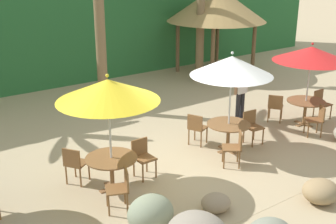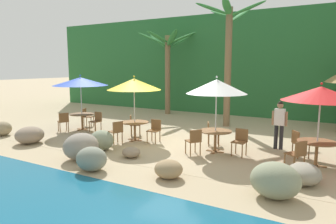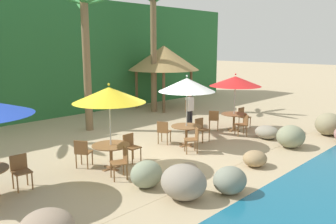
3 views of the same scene
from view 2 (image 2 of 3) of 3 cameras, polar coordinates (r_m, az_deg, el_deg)
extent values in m
plane|color=tan|center=(11.24, 1.67, -6.30)|extent=(120.00, 120.00, 0.00)
cube|color=tan|center=(11.24, 1.67, -6.28)|extent=(18.00, 5.20, 0.01)
cube|color=#286633|center=(19.29, 14.45, 8.64)|extent=(28.00, 2.40, 6.00)
ellipsoid|color=#9B7F58|center=(7.99, 0.10, -10.71)|extent=(0.76, 0.71, 0.48)
ellipsoid|color=gray|center=(9.81, -6.97, -7.54)|extent=(0.60, 0.55, 0.34)
ellipsoid|color=gray|center=(8.77, -14.24, -8.58)|extent=(0.89, 0.79, 0.68)
ellipsoid|color=gray|center=(10.77, -12.41, -5.23)|extent=(0.88, 0.75, 0.70)
ellipsoid|color=gray|center=(9.86, -16.10, -6.26)|extent=(1.04, 1.14, 0.83)
ellipsoid|color=gray|center=(12.58, -24.65, -3.98)|extent=(0.99, 1.06, 0.64)
ellipsoid|color=#958361|center=(14.51, -28.82, -2.76)|extent=(0.73, 0.76, 0.60)
ellipsoid|color=gray|center=(7.22, 19.61, -12.04)|extent=(1.09, 0.97, 0.81)
ellipsoid|color=gray|center=(8.32, 24.27, -10.58)|extent=(0.82, 0.96, 0.52)
cylinder|color=silver|center=(14.34, -16.02, 1.33)|extent=(0.04, 0.04, 2.32)
cone|color=blue|center=(14.26, -16.19, 5.57)|extent=(2.46, 2.46, 0.37)
sphere|color=blue|center=(14.25, -16.24, 6.64)|extent=(0.07, 0.07, 0.07)
cube|color=brown|center=(14.53, -15.83, -3.16)|extent=(0.60, 0.12, 0.03)
cube|color=brown|center=(14.53, -15.83, -3.16)|extent=(0.12, 0.60, 0.03)
cylinder|color=brown|center=(14.46, -15.89, -1.78)|extent=(0.09, 0.09, 0.71)
cylinder|color=brown|center=(14.40, -15.94, -0.39)|extent=(1.10, 1.10, 0.03)
cylinder|color=brown|center=(13.61, -13.61, -2.94)|extent=(0.04, 0.04, 0.45)
cylinder|color=brown|center=(13.87, -14.62, -2.77)|extent=(0.04, 0.04, 0.45)
cylinder|color=brown|center=(13.85, -12.53, -2.71)|extent=(0.04, 0.04, 0.45)
cylinder|color=brown|center=(14.11, -13.54, -2.54)|extent=(0.04, 0.04, 0.45)
cube|color=brown|center=(13.82, -13.61, -1.76)|extent=(0.45, 0.45, 0.03)
cube|color=brown|center=(13.92, -13.03, -0.85)|extent=(0.42, 0.07, 0.42)
cylinder|color=brown|center=(15.37, -13.87, -1.65)|extent=(0.04, 0.04, 0.45)
cylinder|color=brown|center=(15.04, -14.31, -1.89)|extent=(0.04, 0.04, 0.45)
cylinder|color=brown|center=(15.49, -15.12, -1.62)|extent=(0.04, 0.04, 0.45)
cylinder|color=brown|center=(15.17, -15.58, -1.85)|extent=(0.04, 0.04, 0.45)
cube|color=brown|center=(15.23, -14.75, -0.86)|extent=(0.56, 0.56, 0.03)
cube|color=brown|center=(15.27, -15.49, -0.13)|extent=(0.20, 0.40, 0.42)
cylinder|color=brown|center=(14.43, -19.99, -2.58)|extent=(0.04, 0.04, 0.45)
cylinder|color=brown|center=(14.50, -18.61, -2.46)|extent=(0.04, 0.04, 0.45)
cylinder|color=brown|center=(14.09, -19.71, -2.82)|extent=(0.04, 0.04, 0.45)
cylinder|color=brown|center=(14.16, -18.29, -2.70)|extent=(0.04, 0.04, 0.45)
cube|color=brown|center=(14.25, -19.20, -1.69)|extent=(0.57, 0.57, 0.03)
cube|color=brown|center=(14.03, -19.06, -1.03)|extent=(0.24, 0.38, 0.42)
cylinder|color=silver|center=(11.84, -6.34, 0.13)|extent=(0.04, 0.04, 2.31)
cone|color=yellow|center=(11.74, -6.43, 5.24)|extent=(2.09, 2.09, 0.44)
sphere|color=yellow|center=(11.72, -6.45, 6.70)|extent=(0.07, 0.07, 0.07)
cube|color=brown|center=(12.06, -6.25, -5.24)|extent=(0.60, 0.12, 0.03)
cube|color=brown|center=(12.06, -6.25, -5.24)|extent=(0.12, 0.60, 0.03)
cylinder|color=brown|center=(11.98, -6.28, -3.59)|extent=(0.09, 0.09, 0.71)
cylinder|color=brown|center=(11.91, -6.31, -1.92)|extent=(1.10, 1.10, 0.03)
cylinder|color=brown|center=(11.34, -2.40, -5.00)|extent=(0.04, 0.04, 0.45)
cylinder|color=brown|center=(11.52, -3.95, -4.80)|extent=(0.04, 0.04, 0.45)
cylinder|color=brown|center=(11.65, -1.54, -4.63)|extent=(0.04, 0.04, 0.45)
cylinder|color=brown|center=(11.82, -3.06, -4.45)|extent=(0.04, 0.04, 0.45)
cube|color=brown|center=(11.53, -2.75, -3.56)|extent=(0.44, 0.44, 0.03)
cube|color=brown|center=(11.66, -2.27, -2.44)|extent=(0.42, 0.05, 0.42)
cylinder|color=brown|center=(13.01, -5.32, -3.26)|extent=(0.04, 0.04, 0.45)
cylinder|color=brown|center=(12.66, -5.35, -3.59)|extent=(0.04, 0.04, 0.45)
cylinder|color=brown|center=(13.03, -6.89, -3.28)|extent=(0.04, 0.04, 0.45)
cylinder|color=brown|center=(12.68, -6.97, -3.60)|extent=(0.04, 0.04, 0.45)
cube|color=brown|center=(12.80, -6.15, -2.38)|extent=(0.58, 0.58, 0.03)
cube|color=brown|center=(12.77, -7.06, -1.53)|extent=(0.26, 0.37, 0.42)
cylinder|color=brown|center=(11.68, -11.04, -4.75)|extent=(0.04, 0.04, 0.45)
cylinder|color=brown|center=(11.84, -9.50, -4.53)|extent=(0.04, 0.04, 0.45)
cylinder|color=brown|center=(11.37, -10.22, -5.10)|extent=(0.04, 0.04, 0.45)
cylinder|color=brown|center=(11.53, -8.64, -4.86)|extent=(0.04, 0.04, 0.45)
cube|color=brown|center=(11.55, -9.88, -3.65)|extent=(0.55, 0.55, 0.03)
cube|color=brown|center=(11.34, -9.43, -2.86)|extent=(0.19, 0.40, 0.42)
cylinder|color=silver|center=(10.27, 9.00, -1.17)|extent=(0.04, 0.04, 2.33)
cone|color=white|center=(10.15, 9.14, 4.77)|extent=(2.02, 2.02, 0.48)
sphere|color=white|center=(10.13, 9.19, 6.55)|extent=(0.07, 0.07, 0.07)
cube|color=brown|center=(10.52, 8.86, -7.35)|extent=(0.60, 0.12, 0.03)
cube|color=brown|center=(10.52, 8.86, -7.35)|extent=(0.12, 0.60, 0.03)
cylinder|color=brown|center=(10.43, 8.90, -5.48)|extent=(0.09, 0.09, 0.71)
cylinder|color=brown|center=(10.35, 8.95, -3.57)|extent=(1.10, 1.10, 0.03)
cylinder|color=brown|center=(9.92, 13.83, -7.22)|extent=(0.04, 0.04, 0.45)
cylinder|color=brown|center=(10.05, 11.91, -6.96)|extent=(0.04, 0.04, 0.45)
cylinder|color=brown|center=(10.25, 14.54, -6.75)|extent=(0.04, 0.04, 0.45)
cylinder|color=brown|center=(10.37, 12.68, -6.50)|extent=(0.04, 0.04, 0.45)
cube|color=brown|center=(10.08, 13.29, -5.54)|extent=(0.46, 0.46, 0.03)
cube|color=brown|center=(10.22, 13.73, -4.24)|extent=(0.42, 0.07, 0.42)
cylinder|color=brown|center=(11.48, 9.42, -4.95)|extent=(0.04, 0.04, 0.45)
cylinder|color=brown|center=(11.13, 9.56, -5.37)|extent=(0.04, 0.04, 0.45)
cylinder|color=brown|center=(11.45, 7.63, -4.93)|extent=(0.04, 0.04, 0.45)
cylinder|color=brown|center=(11.11, 7.72, -5.36)|extent=(0.04, 0.04, 0.45)
cube|color=brown|center=(11.24, 8.61, -3.96)|extent=(0.56, 0.56, 0.03)
cube|color=brown|center=(11.18, 7.61, -2.98)|extent=(0.21, 0.40, 0.42)
cylinder|color=brown|center=(10.14, 3.35, -6.64)|extent=(0.04, 0.04, 0.45)
cylinder|color=brown|center=(10.30, 5.15, -6.43)|extent=(0.04, 0.04, 0.45)
cylinder|color=brown|center=(9.83, 4.26, -7.14)|extent=(0.04, 0.04, 0.45)
cylinder|color=brown|center=(9.99, 6.10, -6.91)|extent=(0.04, 0.04, 0.45)
cube|color=brown|center=(10.00, 4.73, -5.45)|extent=(0.59, 0.59, 0.03)
cube|color=brown|center=(9.79, 5.28, -4.60)|extent=(0.29, 0.35, 0.42)
cylinder|color=silver|center=(9.70, 26.50, -2.86)|extent=(0.04, 0.04, 2.23)
cone|color=red|center=(9.57, 26.90, 3.11)|extent=(2.16, 2.16, 0.41)
sphere|color=red|center=(9.55, 27.02, 4.82)|extent=(0.07, 0.07, 0.07)
cube|color=brown|center=(9.96, 26.07, -9.07)|extent=(0.60, 0.12, 0.03)
cube|color=brown|center=(9.96, 26.07, -9.07)|extent=(0.12, 0.60, 0.03)
cylinder|color=brown|center=(9.86, 26.21, -7.10)|extent=(0.09, 0.09, 0.71)
cylinder|color=brown|center=(9.78, 26.35, -5.09)|extent=(1.10, 1.10, 0.03)
cylinder|color=brown|center=(10.84, 24.11, -6.40)|extent=(0.04, 0.04, 0.45)
cylinder|color=brown|center=(10.54, 25.07, -6.87)|extent=(0.04, 0.04, 0.45)
cylinder|color=brown|center=(10.67, 22.43, -6.53)|extent=(0.04, 0.04, 0.45)
cylinder|color=brown|center=(10.36, 23.36, -7.01)|extent=(0.04, 0.04, 0.45)
cube|color=brown|center=(10.54, 23.82, -5.44)|extent=(0.59, 0.59, 0.03)
cube|color=brown|center=(10.40, 22.92, -4.46)|extent=(0.27, 0.36, 0.42)
cylinder|color=brown|center=(9.27, 21.15, -8.68)|extent=(0.04, 0.04, 0.45)
cylinder|color=brown|center=(9.52, 22.69, -8.32)|extent=(0.04, 0.04, 0.45)
cylinder|color=brown|center=(9.04, 22.76, -9.22)|extent=(0.04, 0.04, 0.45)
cylinder|color=brown|center=(9.29, 24.30, -8.83)|extent=(0.04, 0.04, 0.45)
cube|color=brown|center=(9.22, 22.81, -7.33)|extent=(0.59, 0.59, 0.03)
cube|color=brown|center=(9.04, 23.80, -6.42)|extent=(0.28, 0.36, 0.42)
cylinder|color=brown|center=(18.47, -0.07, 6.94)|extent=(0.32, 0.32, 4.72)
ellipsoid|color=#388942|center=(18.22, 2.72, 13.82)|extent=(1.82, 0.62, 0.71)
ellipsoid|color=#388942|center=(18.89, 2.60, 13.37)|extent=(1.32, 1.54, 0.99)
ellipsoid|color=#388942|center=(19.45, 0.35, 13.61)|extent=(0.99, 1.83, 0.58)
ellipsoid|color=#388942|center=(19.25, -1.86, 13.28)|extent=(1.69, 0.93, 1.00)
ellipsoid|color=#388942|center=(18.52, -3.01, 13.63)|extent=(1.68, 1.22, 0.82)
ellipsoid|color=#388942|center=(17.83, -1.98, 14.01)|extent=(0.64, 1.84, 0.64)
ellipsoid|color=#388942|center=(17.65, 0.78, 13.83)|extent=(1.49, 1.47, 0.88)
cylinder|color=brown|center=(14.81, 11.23, 8.12)|extent=(0.32, 0.32, 5.62)
ellipsoid|color=#388942|center=(14.76, 14.81, 18.39)|extent=(1.68, 0.44, 0.62)
ellipsoid|color=#388942|center=(15.67, 13.65, 17.47)|extent=(0.93, 1.58, 0.92)
ellipsoid|color=#388942|center=(15.75, 9.71, 17.91)|extent=(1.54, 1.31, 0.61)
ellipsoid|color=#388942|center=(14.68, 8.41, 18.72)|extent=(1.44, 1.45, 0.54)
ellipsoid|color=#388942|center=(14.21, 11.07, 18.97)|extent=(0.66, 1.72, 0.56)
cylinder|color=#232328|center=(11.33, 19.69, -4.45)|extent=(0.13, 0.13, 0.86)
cylinder|color=#232328|center=(11.30, 20.59, -4.53)|extent=(0.13, 0.13, 0.86)
cube|color=white|center=(11.18, 20.33, -0.89)|extent=(0.34, 0.21, 0.58)
cylinder|color=#9E7051|center=(11.23, 19.21, -1.06)|extent=(0.08, 0.08, 0.50)
cylinder|color=#9E7051|center=(11.16, 21.43, -1.23)|extent=(0.08, 0.08, 0.50)
sphere|color=#9E7051|center=(11.13, 20.44, 1.19)|extent=(0.21, 0.21, 0.21)
sphere|color=black|center=(11.12, 20.46, 1.45)|extent=(0.18, 0.18, 0.18)
camera|label=1|loc=(11.05, -50.69, 15.04)|focal=46.40mm
camera|label=3|loc=(12.72, -54.32, 8.29)|focal=36.74mm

